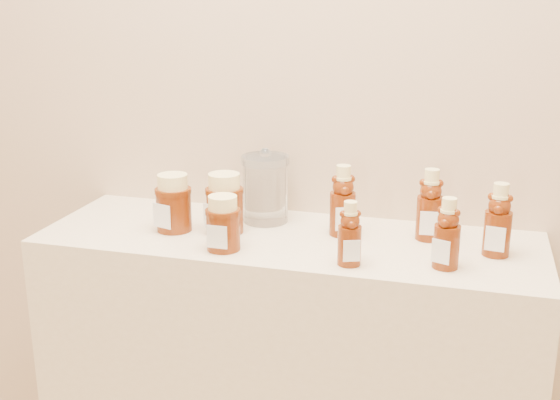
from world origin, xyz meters
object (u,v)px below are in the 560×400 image
(display_table, at_px, (288,400))
(bear_bottle_back_left, at_px, (343,196))
(bear_bottle_front_left, at_px, (350,229))
(honey_jar_left, at_px, (174,203))
(glass_canister, at_px, (265,186))

(display_table, relative_size, bear_bottle_back_left, 6.17)
(bear_bottle_front_left, relative_size, honey_jar_left, 1.13)
(honey_jar_left, bearing_deg, glass_canister, 50.22)
(glass_canister, bearing_deg, honey_jar_left, -146.96)
(display_table, bearing_deg, honey_jar_left, -174.38)
(honey_jar_left, height_order, glass_canister, glass_canister)
(display_table, distance_m, bear_bottle_front_left, 0.57)
(bear_bottle_back_left, height_order, glass_canister, bear_bottle_back_left)
(glass_canister, bearing_deg, bear_bottle_front_left, -42.04)
(glass_canister, bearing_deg, display_table, -48.84)
(bear_bottle_back_left, relative_size, glass_canister, 1.05)
(bear_bottle_back_left, xyz_separation_m, bear_bottle_front_left, (0.05, -0.18, -0.02))
(honey_jar_left, relative_size, glass_canister, 0.76)
(bear_bottle_front_left, bearing_deg, glass_canister, 116.99)
(bear_bottle_front_left, xyz_separation_m, glass_canister, (-0.26, 0.23, 0.01))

